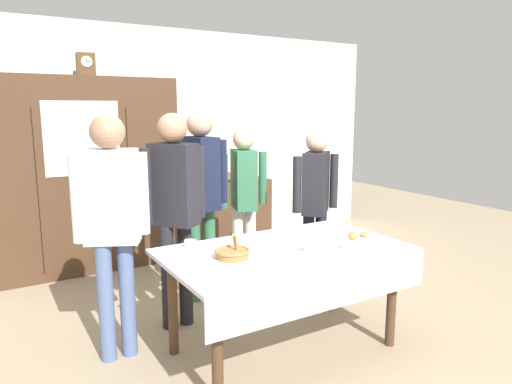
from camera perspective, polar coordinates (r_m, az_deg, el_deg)
ground_plane at (r=3.81m, az=1.62°, el=-17.38°), size 12.00×12.00×0.00m
back_wall at (r=5.80m, az=-12.60°, el=5.90°), size 6.40×0.10×2.70m
dining_table at (r=3.36m, az=3.86°, el=-8.78°), size 1.72×1.01×0.77m
wall_cabinet at (r=5.32m, az=-20.68°, el=1.82°), size 2.06×0.46×2.09m
mantel_clock at (r=5.32m, az=-20.14°, el=14.44°), size 0.18×0.11×0.24m
bookshelf_low at (r=6.05m, az=-3.66°, el=-2.61°), size 1.18×0.35×0.84m
book_stack at (r=5.96m, az=-3.71°, el=1.84°), size 0.17×0.22×0.11m
tea_cup_front_edge at (r=3.37m, az=11.31°, el=-6.57°), size 0.13×0.13×0.06m
tea_cup_back_edge at (r=3.28m, az=6.49°, el=-6.88°), size 0.13×0.13×0.06m
tea_cup_mid_right at (r=3.38m, az=-8.11°, el=-6.40°), size 0.13×0.13×0.06m
bread_basket at (r=3.14m, az=-2.91°, el=-7.48°), size 0.24×0.24×0.16m
pastry_plate at (r=3.66m, az=12.41°, el=-5.48°), size 0.28×0.28×0.05m
spoon_mid_right at (r=3.75m, az=8.46°, el=-5.15°), size 0.12×0.02×0.01m
spoon_near_left at (r=3.46m, az=-2.10°, el=-6.32°), size 0.12×0.02×0.01m
spoon_mid_left at (r=3.12m, az=-7.39°, el=-8.29°), size 0.12×0.02×0.01m
person_behind_table_right at (r=4.62m, az=-1.50°, el=0.10°), size 0.52×0.40×1.57m
person_near_right_end at (r=3.71m, az=-9.96°, el=-0.84°), size 0.52×0.41×1.73m
person_by_cabinet at (r=3.32m, az=-17.23°, el=-2.50°), size 0.52×0.34×1.73m
person_behind_table_left at (r=4.46m, az=7.31°, el=-0.38°), size 0.52×0.39×1.57m
person_beside_shelf at (r=4.22m, az=-6.76°, el=0.75°), size 0.52×0.38×1.75m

